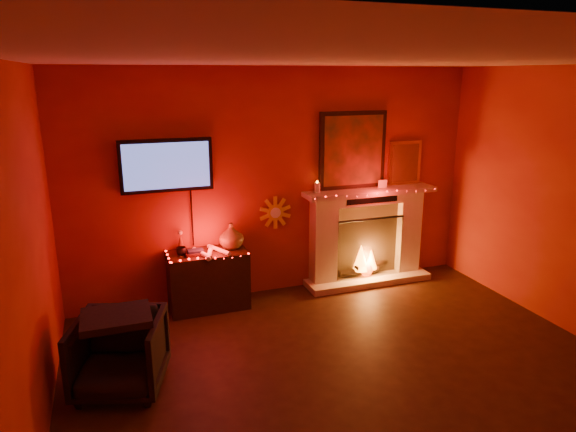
% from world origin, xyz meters
% --- Properties ---
extents(room, '(5.00, 5.00, 5.00)m').
position_xyz_m(room, '(0.00, 0.00, 1.35)').
color(room, black).
rests_on(room, ground).
extents(floor, '(5.00, 5.00, 0.00)m').
position_xyz_m(floor, '(0.00, 0.00, 0.00)').
color(floor, black).
rests_on(floor, ground).
extents(fireplace, '(1.72, 0.40, 2.18)m').
position_xyz_m(fireplace, '(1.14, 2.39, 0.72)').
color(fireplace, beige).
rests_on(fireplace, floor).
extents(tv, '(1.00, 0.07, 1.24)m').
position_xyz_m(tv, '(-1.30, 2.45, 1.65)').
color(tv, black).
rests_on(tv, room).
extents(sunburst_clock, '(0.40, 0.03, 0.40)m').
position_xyz_m(sunburst_clock, '(-0.05, 2.48, 1.00)').
color(sunburst_clock, gold).
rests_on(sunburst_clock, room).
extents(console_table, '(0.89, 0.52, 0.97)m').
position_xyz_m(console_table, '(-0.91, 2.26, 0.39)').
color(console_table, black).
rests_on(console_table, floor).
extents(armchair, '(0.89, 0.90, 0.66)m').
position_xyz_m(armchair, '(-1.95, 0.93, 0.33)').
color(armchair, black).
rests_on(armchair, floor).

